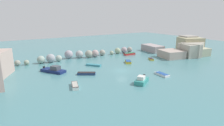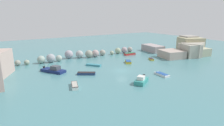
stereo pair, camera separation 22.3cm
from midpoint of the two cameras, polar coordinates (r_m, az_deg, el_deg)
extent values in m
plane|color=teal|center=(49.30, 3.12, -2.34)|extent=(160.00, 160.00, 0.00)
cube|color=#A39C8D|center=(72.83, 23.21, 3.89)|extent=(9.90, 9.15, 4.63)
cube|color=#ABA696|center=(70.42, 22.56, 3.55)|extent=(6.74, 7.55, 4.43)
cube|color=#9B958D|center=(78.46, 22.15, 5.35)|extent=(6.19, 6.09, 6.42)
cube|color=tan|center=(76.78, 22.71, 4.94)|extent=(9.66, 9.09, 5.95)
cube|color=#A6A88C|center=(75.03, 24.53, 3.30)|extent=(6.41, 8.47, 2.74)
cube|color=#AF9C90|center=(66.89, 17.71, 2.62)|extent=(7.89, 8.17, 2.54)
cube|color=#A39595|center=(76.62, 12.34, 4.40)|extent=(5.63, 9.32, 2.49)
sphere|color=gray|center=(60.22, -26.61, 0.04)|extent=(1.64, 1.64, 1.64)
sphere|color=gray|center=(60.00, -24.35, 0.18)|extent=(1.50, 1.50, 1.50)
sphere|color=#93A69B|center=(60.24, -20.60, 0.99)|extent=(2.30, 2.30, 2.30)
sphere|color=#93969D|center=(60.38, -17.98, 1.41)|extent=(2.64, 2.64, 2.64)
sphere|color=#9FAB9F|center=(61.32, -15.69, 1.42)|extent=(1.91, 1.91, 1.91)
sphere|color=#9E96A1|center=(64.25, -12.85, 2.57)|extent=(2.75, 2.75, 2.75)
sphere|color=#9FA0A1|center=(64.38, -9.73, 2.65)|extent=(2.53, 2.53, 2.53)
sphere|color=gray|center=(64.37, -6.91, 2.76)|extent=(2.54, 2.54, 2.54)
sphere|color=#AD9393|center=(65.32, -4.97, 2.94)|extent=(2.45, 2.45, 2.45)
sphere|color=#9B988C|center=(67.43, -2.78, 3.18)|extent=(2.08, 2.08, 2.08)
sphere|color=#9EA98C|center=(68.64, 0.05, 3.14)|extent=(1.45, 1.45, 1.45)
sphere|color=#9CAD8D|center=(70.46, 1.87, 3.74)|extent=(2.20, 2.20, 2.20)
sphere|color=#A8939B|center=(71.88, 3.84, 3.96)|extent=(2.27, 2.27, 2.27)
sphere|color=gray|center=(73.91, 5.54, 4.12)|extent=(2.02, 2.02, 2.02)
cube|color=gold|center=(57.25, 5.04, 0.34)|extent=(2.98, 3.63, 0.62)
cube|color=#23312C|center=(57.17, 5.05, 0.67)|extent=(2.92, 3.56, 0.06)
cube|color=#234C93|center=(57.17, 5.05, 0.68)|extent=(2.53, 3.09, 0.08)
cube|color=navy|center=(46.41, -7.66, -3.19)|extent=(4.35, 3.41, 0.54)
cube|color=black|center=(46.31, -7.67, -2.83)|extent=(4.26, 3.34, 0.06)
cube|color=gold|center=(62.25, 11.92, 1.14)|extent=(2.23, 2.93, 0.41)
cube|color=#302327|center=(62.20, 11.93, 1.35)|extent=(2.19, 2.87, 0.06)
cube|color=teal|center=(54.08, -5.51, -0.60)|extent=(3.76, 4.15, 0.47)
cube|color=white|center=(39.06, -11.11, -6.77)|extent=(2.25, 4.00, 0.58)
cube|color=#2F2828|center=(38.94, -11.13, -6.33)|extent=(2.20, 3.92, 0.06)
cube|color=#ADA89E|center=(38.94, -11.13, -6.31)|extent=(1.91, 3.40, 0.08)
cube|color=teal|center=(40.88, 9.05, -5.44)|extent=(4.47, 3.83, 0.92)
cube|color=silver|center=(40.29, 8.95, -4.45)|extent=(2.06, 1.99, 0.79)
cube|color=black|center=(42.33, 9.85, -3.75)|extent=(0.54, 0.56, 0.50)
cube|color=navy|center=(50.34, -17.27, -2.23)|extent=(5.49, 6.75, 0.68)
cube|color=#3F444C|center=(49.57, -16.65, -1.41)|extent=(2.50, 2.64, 1.04)
cube|color=black|center=(52.30, -19.83, -1.16)|extent=(0.56, 0.54, 0.50)
cube|color=white|center=(46.94, 15.01, -3.41)|extent=(1.71, 3.96, 0.47)
cube|color=#234C93|center=(46.86, 15.03, -3.09)|extent=(1.45, 3.36, 0.08)
cube|color=red|center=(68.71, 5.47, 2.74)|extent=(4.27, 1.88, 0.64)
cube|color=black|center=(68.64, 5.47, 3.03)|extent=(4.18, 1.84, 0.06)
cube|color=#2D7047|center=(68.64, 5.47, 3.04)|extent=(3.63, 1.60, 0.08)
camera|label=1|loc=(0.11, -89.88, 0.03)|focal=30.14mm
camera|label=2|loc=(0.11, 90.12, -0.03)|focal=30.14mm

